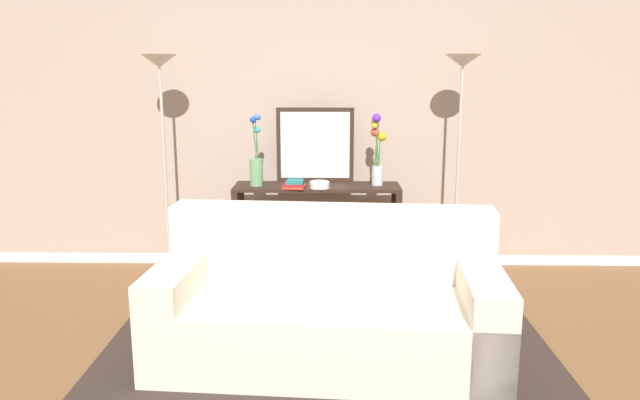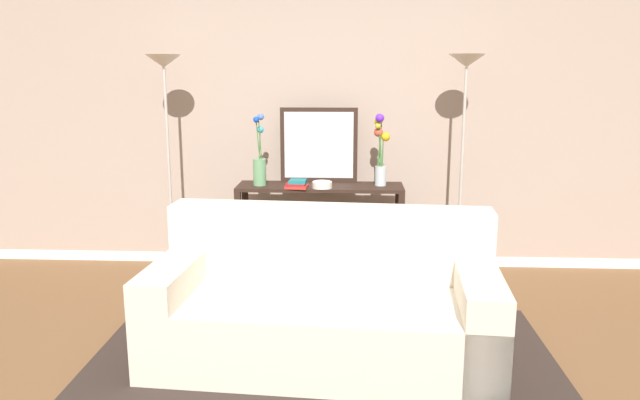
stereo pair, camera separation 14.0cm
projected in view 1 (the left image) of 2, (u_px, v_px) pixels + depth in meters
ground_plane at (316, 399)px, 3.28m from camera, size 16.00×16.00×0.02m
back_wall at (323, 95)px, 5.30m from camera, size 12.00×0.15×3.02m
area_rug at (327, 367)px, 3.61m from camera, size 2.80×1.85×0.01m
couch at (328, 308)px, 3.70m from camera, size 2.09×1.08×0.88m
console_table at (317, 214)px, 5.07m from camera, size 1.36×0.39×0.80m
floor_lamp_left at (161, 106)px, 4.82m from camera, size 0.28×0.28×1.84m
floor_lamp_right at (461, 106)px, 4.77m from camera, size 0.28×0.28×1.84m
wall_mirror at (315, 145)px, 5.11m from camera, size 0.65×0.02×0.62m
vase_tall_flowers at (256, 165)px, 4.96m from camera, size 0.11×0.12×0.59m
vase_short_flowers at (377, 151)px, 4.97m from camera, size 0.13×0.13×0.59m
fruit_bowl at (319, 185)px, 4.89m from camera, size 0.16×0.16×0.05m
book_stack at (294, 184)px, 4.89m from camera, size 0.19×0.18×0.07m
book_row_under_console at (265, 271)px, 5.18m from camera, size 0.23×0.17×0.11m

